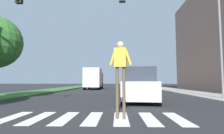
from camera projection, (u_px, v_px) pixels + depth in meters
name	position (u px, v px, depth m)	size (l,w,h in m)	color
ground_plane	(113.00, 89.00, 27.03)	(140.00, 140.00, 0.00)	#262628
crosswalk	(93.00, 118.00, 5.88)	(5.85, 2.20, 0.01)	silver
median_strip	(58.00, 89.00, 25.29)	(3.44, 64.00, 0.15)	#386B2D
sidewalk_right	(170.00, 90.00, 24.79)	(3.00, 64.00, 0.15)	#9E9991
traffic_light_gantry	(18.00, 11.00, 8.16)	(8.56, 0.30, 6.00)	gold
street_lamp_right	(219.00, 28.00, 11.67)	(1.02, 0.24, 7.50)	slate
pedestrian_performer	(120.00, 67.00, 5.87)	(0.75, 0.31, 2.49)	brown
suv_crossing	(140.00, 86.00, 10.74)	(2.44, 4.79, 1.97)	silver
sedan_midblock	(131.00, 84.00, 30.86)	(2.09, 4.41, 1.65)	#B7B7BC
truck_box_delivery	(94.00, 79.00, 27.68)	(2.40, 6.20, 3.10)	maroon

